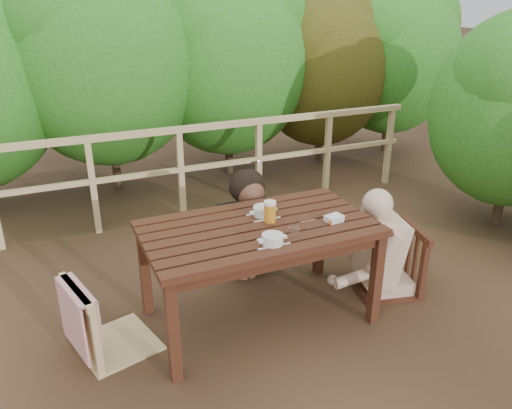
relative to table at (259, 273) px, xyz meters
name	(u,v)px	position (x,y,z in m)	size (l,w,h in m)	color
ground	(259,316)	(0.00, 0.00, -0.37)	(60.00, 60.00, 0.00)	#4F3522
table	(259,273)	(0.00, 0.00, 0.00)	(1.62, 0.91, 0.75)	#391B10
chair_left	(109,281)	(-1.03, 0.10, 0.14)	(0.51, 0.51, 1.03)	tan
chair_far	(239,220)	(0.19, 0.84, 0.04)	(0.42, 0.42, 0.84)	#391B10
chair_right	(390,233)	(1.12, -0.05, 0.13)	(0.50, 0.50, 1.01)	#391B10
woman	(238,188)	(0.19, 0.86, 0.33)	(0.57, 0.70, 1.41)	black
diner_right	(396,207)	(1.15, -0.05, 0.35)	(0.58, 0.72, 1.44)	#D8B193
railing	(181,174)	(0.00, 2.00, 0.13)	(5.60, 0.10, 1.01)	tan
hedge_row	(179,27)	(0.40, 3.20, 1.53)	(6.60, 1.60, 3.80)	#2A6B1D
soup_near	(273,240)	(-0.03, -0.29, 0.41)	(0.24, 0.24, 0.08)	white
soup_far	(263,212)	(0.10, 0.14, 0.42)	(0.25, 0.25, 0.08)	white
bread_roll	(272,241)	(-0.03, -0.28, 0.41)	(0.11, 0.09, 0.07)	olive
beer_glass	(270,213)	(0.10, 0.02, 0.46)	(0.09, 0.09, 0.17)	gold
tumbler	(295,233)	(0.14, -0.26, 0.42)	(0.07, 0.07, 0.08)	white
butter_tub	(334,219)	(0.52, -0.15, 0.40)	(0.13, 0.09, 0.06)	silver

